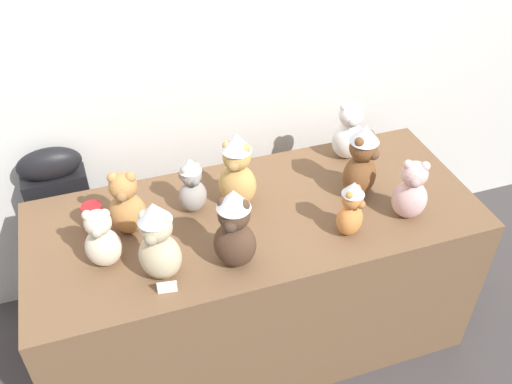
{
  "coord_description": "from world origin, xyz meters",
  "views": [
    {
      "loc": [
        -0.54,
        -1.39,
        2.32
      ],
      "look_at": [
        0.0,
        0.25,
        0.91
      ],
      "focal_mm": 39.19,
      "sensor_mm": 36.0,
      "label": 1
    }
  ],
  "objects_px": {
    "teddy_bear_caramel": "(127,205)",
    "teddy_bear_cocoa": "(234,230)",
    "teddy_bear_chestnut": "(361,162)",
    "teddy_bear_sand": "(158,242)",
    "teddy_bear_ginger": "(351,209)",
    "display_table": "(256,279)",
    "teddy_bear_honey": "(237,171)",
    "party_cup_red": "(93,217)",
    "teddy_bear_ash": "(192,186)",
    "teddy_bear_cream": "(102,240)",
    "teddy_bear_snow": "(349,132)",
    "teddy_bear_blush": "(411,191)",
    "instrument_case": "(68,229)"
  },
  "relations": [
    {
      "from": "instrument_case",
      "to": "teddy_bear_cream",
      "type": "distance_m",
      "value": 0.76
    },
    {
      "from": "teddy_bear_caramel",
      "to": "teddy_bear_snow",
      "type": "relative_size",
      "value": 0.98
    },
    {
      "from": "teddy_bear_blush",
      "to": "instrument_case",
      "type": "bearing_deg",
      "value": -179.7
    },
    {
      "from": "teddy_bear_chestnut",
      "to": "teddy_bear_honey",
      "type": "xyz_separation_m",
      "value": [
        -0.51,
        0.1,
        0.0
      ]
    },
    {
      "from": "teddy_bear_sand",
      "to": "instrument_case",
      "type": "bearing_deg",
      "value": 146.47
    },
    {
      "from": "display_table",
      "to": "teddy_bear_sand",
      "type": "height_order",
      "value": "teddy_bear_sand"
    },
    {
      "from": "teddy_bear_sand",
      "to": "teddy_bear_ginger",
      "type": "relative_size",
      "value": 1.36
    },
    {
      "from": "teddy_bear_cream",
      "to": "teddy_bear_ginger",
      "type": "xyz_separation_m",
      "value": [
        0.93,
        -0.13,
        0.0
      ]
    },
    {
      "from": "teddy_bear_cocoa",
      "to": "party_cup_red",
      "type": "xyz_separation_m",
      "value": [
        -0.48,
        0.37,
        -0.12
      ]
    },
    {
      "from": "teddy_bear_sand",
      "to": "teddy_bear_ginger",
      "type": "height_order",
      "value": "teddy_bear_sand"
    },
    {
      "from": "display_table",
      "to": "instrument_case",
      "type": "height_order",
      "value": "instrument_case"
    },
    {
      "from": "teddy_bear_caramel",
      "to": "teddy_bear_blush",
      "type": "bearing_deg",
      "value": 1.42
    },
    {
      "from": "display_table",
      "to": "teddy_bear_snow",
      "type": "xyz_separation_m",
      "value": [
        0.53,
        0.26,
        0.53
      ]
    },
    {
      "from": "teddy_bear_chestnut",
      "to": "teddy_bear_sand",
      "type": "bearing_deg",
      "value": 160.89
    },
    {
      "from": "teddy_bear_honey",
      "to": "teddy_bear_ash",
      "type": "bearing_deg",
      "value": -151.13
    },
    {
      "from": "teddy_bear_ash",
      "to": "teddy_bear_snow",
      "type": "height_order",
      "value": "teddy_bear_snow"
    },
    {
      "from": "teddy_bear_caramel",
      "to": "teddy_bear_cocoa",
      "type": "relative_size",
      "value": 0.82
    },
    {
      "from": "teddy_bear_chestnut",
      "to": "teddy_bear_cocoa",
      "type": "relative_size",
      "value": 0.99
    },
    {
      "from": "teddy_bear_snow",
      "to": "teddy_bear_cocoa",
      "type": "distance_m",
      "value": 0.85
    },
    {
      "from": "teddy_bear_cream",
      "to": "teddy_bear_snow",
      "type": "relative_size",
      "value": 0.89
    },
    {
      "from": "display_table",
      "to": "teddy_bear_ginger",
      "type": "relative_size",
      "value": 7.37
    },
    {
      "from": "teddy_bear_ash",
      "to": "teddy_bear_blush",
      "type": "xyz_separation_m",
      "value": [
        0.82,
        -0.31,
        0.0
      ]
    },
    {
      "from": "teddy_bear_chestnut",
      "to": "teddy_bear_snow",
      "type": "relative_size",
      "value": 1.19
    },
    {
      "from": "instrument_case",
      "to": "teddy_bear_caramel",
      "type": "relative_size",
      "value": 3.31
    },
    {
      "from": "instrument_case",
      "to": "teddy_bear_ash",
      "type": "distance_m",
      "value": 0.81
    },
    {
      "from": "teddy_bear_caramel",
      "to": "teddy_bear_cream",
      "type": "distance_m",
      "value": 0.19
    },
    {
      "from": "display_table",
      "to": "teddy_bear_snow",
      "type": "relative_size",
      "value": 6.43
    },
    {
      "from": "teddy_bear_honey",
      "to": "teddy_bear_cocoa",
      "type": "xyz_separation_m",
      "value": [
        -0.11,
        -0.33,
        0.0
      ]
    },
    {
      "from": "teddy_bear_chestnut",
      "to": "teddy_bear_cream",
      "type": "xyz_separation_m",
      "value": [
        -1.07,
        -0.08,
        -0.05
      ]
    },
    {
      "from": "teddy_bear_chestnut",
      "to": "party_cup_red",
      "type": "height_order",
      "value": "teddy_bear_chestnut"
    },
    {
      "from": "teddy_bear_caramel",
      "to": "teddy_bear_blush",
      "type": "xyz_separation_m",
      "value": [
        1.09,
        -0.27,
        -0.01
      ]
    },
    {
      "from": "instrument_case",
      "to": "teddy_bear_ash",
      "type": "bearing_deg",
      "value": -38.31
    },
    {
      "from": "instrument_case",
      "to": "teddy_bear_caramel",
      "type": "bearing_deg",
      "value": -59.92
    },
    {
      "from": "teddy_bear_chestnut",
      "to": "teddy_bear_cream",
      "type": "bearing_deg",
      "value": 152.17
    },
    {
      "from": "teddy_bear_caramel",
      "to": "teddy_bear_ginger",
      "type": "xyz_separation_m",
      "value": [
        0.82,
        -0.28,
        -0.01
      ]
    },
    {
      "from": "display_table",
      "to": "teddy_bear_snow",
      "type": "bearing_deg",
      "value": 25.81
    },
    {
      "from": "teddy_bear_honey",
      "to": "teddy_bear_chestnut",
      "type": "bearing_deg",
      "value": 23.16
    },
    {
      "from": "teddy_bear_sand",
      "to": "teddy_bear_blush",
      "type": "height_order",
      "value": "teddy_bear_sand"
    },
    {
      "from": "instrument_case",
      "to": "party_cup_red",
      "type": "distance_m",
      "value": 0.55
    },
    {
      "from": "teddy_bear_caramel",
      "to": "teddy_bear_cream",
      "type": "bearing_deg",
      "value": -111.29
    },
    {
      "from": "teddy_bear_honey",
      "to": "teddy_bear_ginger",
      "type": "height_order",
      "value": "teddy_bear_honey"
    },
    {
      "from": "teddy_bear_honey",
      "to": "teddy_bear_cocoa",
      "type": "relative_size",
      "value": 0.99
    },
    {
      "from": "teddy_bear_chestnut",
      "to": "display_table",
      "type": "bearing_deg",
      "value": 147.26
    },
    {
      "from": "instrument_case",
      "to": "teddy_bear_honey",
      "type": "height_order",
      "value": "teddy_bear_honey"
    },
    {
      "from": "teddy_bear_honey",
      "to": "teddy_bear_caramel",
      "type": "bearing_deg",
      "value": -142.35
    },
    {
      "from": "teddy_bear_cream",
      "to": "teddy_bear_blush",
      "type": "xyz_separation_m",
      "value": [
        1.2,
        -0.12,
        0.01
      ]
    },
    {
      "from": "instrument_case",
      "to": "teddy_bear_snow",
      "type": "relative_size",
      "value": 3.25
    },
    {
      "from": "teddy_bear_caramel",
      "to": "teddy_bear_cream",
      "type": "xyz_separation_m",
      "value": [
        -0.11,
        -0.15,
        -0.01
      ]
    },
    {
      "from": "teddy_bear_ash",
      "to": "teddy_bear_chestnut",
      "type": "bearing_deg",
      "value": -22.7
    },
    {
      "from": "teddy_bear_sand",
      "to": "teddy_bear_snow",
      "type": "height_order",
      "value": "teddy_bear_sand"
    }
  ]
}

